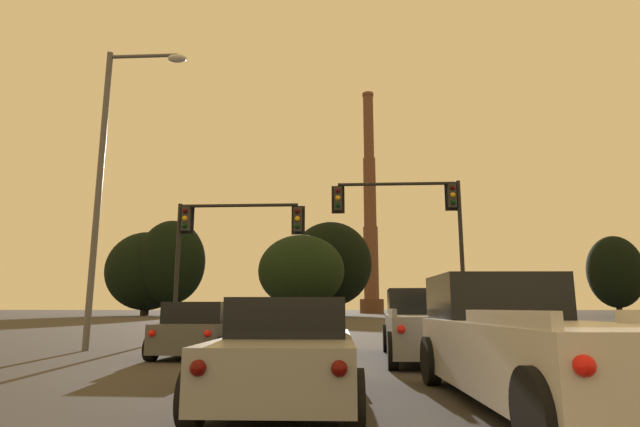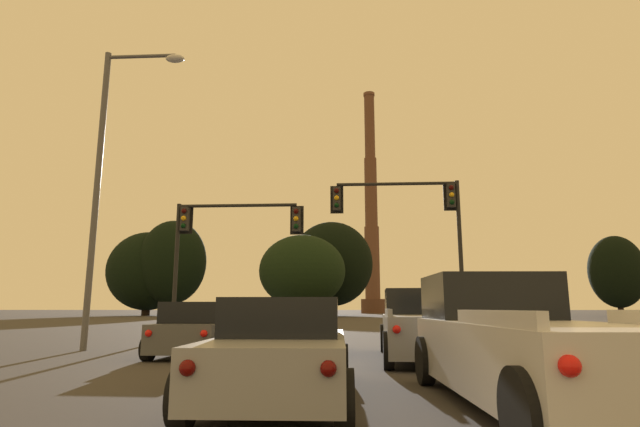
% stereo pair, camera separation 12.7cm
% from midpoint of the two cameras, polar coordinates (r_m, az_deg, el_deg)
% --- Properties ---
extents(pickup_truck_right_lane_second, '(2.41, 5.58, 1.82)m').
position_cam_midpoint_polar(pickup_truck_right_lane_second, '(7.49, 22.70, -13.60)').
color(pickup_truck_right_lane_second, silver).
rests_on(pickup_truck_right_lane_second, ground_plane).
extents(sedan_center_lane_second, '(2.08, 4.74, 1.43)m').
position_cam_midpoint_polar(sedan_center_lane_second, '(7.67, -3.74, -15.31)').
color(sedan_center_lane_second, gray).
rests_on(sedan_center_lane_second, ground_plane).
extents(pickup_truck_right_lane_front, '(2.41, 5.58, 1.82)m').
position_cam_midpoint_polar(pickup_truck_right_lane_front, '(13.57, 11.99, -12.53)').
color(pickup_truck_right_lane_front, gray).
rests_on(pickup_truck_right_lane_front, ground_plane).
extents(hatchback_center_lane_front, '(1.90, 4.11, 1.44)m').
position_cam_midpoint_polar(hatchback_center_lane_front, '(14.75, -1.79, -13.13)').
color(hatchback_center_lane_front, black).
rests_on(hatchback_center_lane_front, ground_plane).
extents(hatchback_left_lane_front, '(2.02, 4.15, 1.44)m').
position_cam_midpoint_polar(hatchback_left_lane_front, '(14.47, -13.09, -12.91)').
color(hatchback_left_lane_front, '#4C4F54').
rests_on(hatchback_left_lane_front, ground_plane).
extents(traffic_light_overhead_right, '(5.75, 0.50, 6.75)m').
position_cam_midpoint_polar(traffic_light_overhead_right, '(22.03, 11.18, -0.38)').
color(traffic_light_overhead_right, black).
rests_on(traffic_light_overhead_right, ground_plane).
extents(traffic_light_overhead_left, '(5.64, 0.50, 5.74)m').
position_cam_midpoint_polar(traffic_light_overhead_left, '(21.82, -11.24, -2.31)').
color(traffic_light_overhead_left, black).
rests_on(traffic_light_overhead_left, ground_plane).
extents(street_lamp, '(2.75, 0.36, 9.81)m').
position_cam_midpoint_polar(street_lamp, '(17.65, -22.71, 5.18)').
color(street_lamp, '#56565B').
rests_on(street_lamp, ground_plane).
extents(smokestack, '(5.55, 5.55, 54.29)m').
position_cam_midpoint_polar(smokestack, '(119.79, 5.93, -1.06)').
color(smokestack, '#523427').
rests_on(smokestack, ground_plane).
extents(treeline_center_right, '(8.08, 7.27, 12.13)m').
position_cam_midpoint_polar(treeline_center_right, '(88.43, 30.83, -5.72)').
color(treeline_center_right, black).
rests_on(treeline_center_right, ground_plane).
extents(treeline_center_left, '(13.61, 12.25, 13.94)m').
position_cam_midpoint_polar(treeline_center_left, '(89.28, -19.00, -6.23)').
color(treeline_center_left, black).
rests_on(treeline_center_left, ground_plane).
extents(treeline_far_right, '(13.76, 12.38, 15.61)m').
position_cam_midpoint_polar(treeline_far_right, '(84.01, 1.37, -5.76)').
color(treeline_far_right, black).
rests_on(treeline_far_right, ground_plane).
extents(treeline_right_mid, '(12.92, 11.62, 12.13)m').
position_cam_midpoint_polar(treeline_right_mid, '(75.10, -2.00, -6.59)').
color(treeline_right_mid, black).
rests_on(treeline_right_mid, ground_plane).
extents(treeline_far_left, '(10.98, 9.88, 15.48)m').
position_cam_midpoint_polar(treeline_far_left, '(85.42, -16.47, -5.35)').
color(treeline_far_left, black).
rests_on(treeline_far_left, ground_plane).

